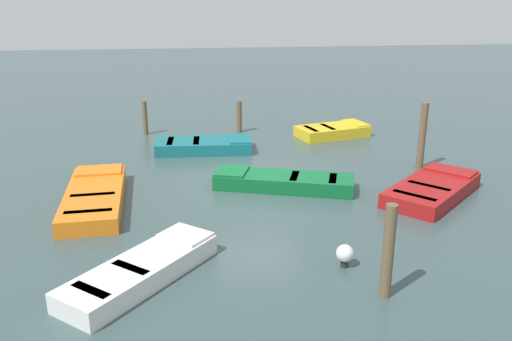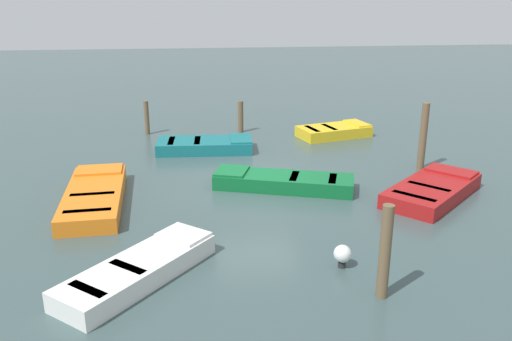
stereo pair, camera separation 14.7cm
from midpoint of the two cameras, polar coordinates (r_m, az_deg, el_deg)
name	(u,v)px [view 1 (the left image)]	position (r m, az deg, el deg)	size (l,w,h in m)	color
ground_plane	(256,182)	(15.59, -0.27, -1.22)	(80.00, 80.00, 0.00)	#384C4C
rowboat_green	(283,181)	(15.02, 2.61, -1.15)	(2.28, 4.04, 0.46)	#0F602D
rowboat_teal	(204,145)	(18.65, -5.78, 2.71)	(1.60, 3.34, 0.46)	#14666B
rowboat_orange	(94,196)	(14.55, -17.19, -2.65)	(4.11, 1.64, 0.46)	orange
rowboat_yellow	(333,131)	(20.73, 8.01, 4.24)	(1.99, 2.94, 0.46)	gold
rowboat_white	(142,270)	(10.63, -12.52, -10.32)	(3.31, 3.05, 0.46)	silver
rowboat_red	(432,189)	(15.15, 18.11, -1.91)	(3.36, 3.46, 0.46)	maroon
mooring_piling_mid_right	(388,252)	(9.82, 13.55, -8.45)	(0.21, 0.21, 1.80)	brown
mooring_piling_far_right	(422,136)	(17.27, 17.15, 3.55)	(0.22, 0.22, 2.10)	brown
mooring_piling_near_right	(145,118)	(21.17, -11.99, 5.54)	(0.18, 0.18, 1.31)	brown
mooring_piling_mid_left	(239,117)	(21.06, -2.02, 5.78)	(0.22, 0.22, 1.25)	brown
marker_buoy	(345,254)	(10.94, 9.11, -8.82)	(0.36, 0.36, 0.48)	#262626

